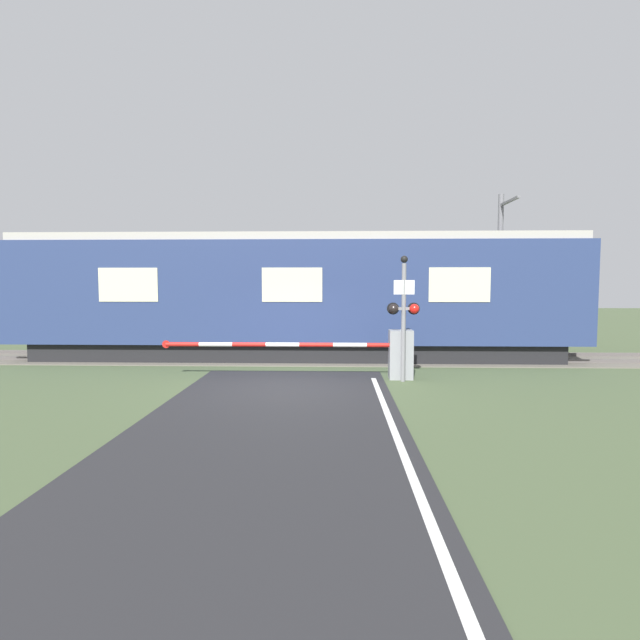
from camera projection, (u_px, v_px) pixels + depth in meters
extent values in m
plane|color=#475638|center=(288.00, 386.00, 11.90)|extent=(80.00, 80.00, 0.00)
cube|color=#262628|center=(191.00, 593.00, 3.93)|extent=(4.71, 20.00, 0.02)
cube|color=silver|center=(460.00, 597.00, 3.86)|extent=(0.12, 18.00, 0.00)
cube|color=#666056|center=(301.00, 358.00, 16.32)|extent=(36.00, 3.20, 0.03)
cube|color=#595451|center=(300.00, 360.00, 15.60)|extent=(36.00, 0.08, 0.10)
cube|color=#595451|center=(303.00, 353.00, 17.04)|extent=(36.00, 0.08, 0.10)
cube|color=black|center=(296.00, 350.00, 16.31)|extent=(16.51, 2.31, 0.60)
cube|color=navy|center=(296.00, 292.00, 16.17)|extent=(17.94, 2.72, 3.17)
cube|color=#ADA89E|center=(296.00, 239.00, 16.05)|extent=(17.58, 2.51, 0.24)
cube|color=beige|center=(460.00, 285.00, 14.63)|extent=(1.79, 0.02, 1.01)
cube|color=beige|center=(292.00, 285.00, 14.79)|extent=(1.79, 0.02, 1.01)
cube|color=beige|center=(128.00, 285.00, 14.95)|extent=(1.79, 0.02, 1.01)
cube|color=gray|center=(401.00, 355.00, 12.81)|extent=(0.60, 0.44, 1.26)
cylinder|color=gray|center=(401.00, 345.00, 12.80)|extent=(0.16, 0.16, 0.18)
cylinder|color=red|center=(384.00, 345.00, 12.81)|extent=(0.87, 0.11, 0.11)
cylinder|color=white|center=(350.00, 345.00, 12.84)|extent=(0.87, 0.11, 0.11)
cylinder|color=red|center=(316.00, 345.00, 12.87)|extent=(0.87, 0.11, 0.11)
cylinder|color=white|center=(283.00, 345.00, 12.89)|extent=(0.87, 0.11, 0.11)
cylinder|color=red|center=(249.00, 345.00, 12.92)|extent=(0.87, 0.11, 0.11)
cylinder|color=white|center=(216.00, 344.00, 12.95)|extent=(0.87, 0.11, 0.11)
cylinder|color=red|center=(183.00, 344.00, 12.98)|extent=(0.87, 0.11, 0.11)
cylinder|color=red|center=(166.00, 344.00, 12.99)|extent=(0.20, 0.02, 0.20)
cylinder|color=gray|center=(403.00, 323.00, 12.42)|extent=(0.11, 0.11, 2.95)
cube|color=gray|center=(404.00, 309.00, 12.40)|extent=(0.63, 0.07, 0.07)
sphere|color=black|center=(393.00, 309.00, 12.36)|extent=(0.24, 0.24, 0.24)
sphere|color=red|center=(414.00, 309.00, 12.34)|extent=(0.24, 0.24, 0.24)
cylinder|color=black|center=(393.00, 309.00, 12.47)|extent=(0.30, 0.06, 0.30)
cylinder|color=black|center=(414.00, 309.00, 12.45)|extent=(0.30, 0.06, 0.30)
cube|color=white|center=(404.00, 287.00, 12.32)|extent=(0.51, 0.02, 0.35)
sphere|color=black|center=(404.00, 259.00, 12.31)|extent=(0.18, 0.18, 0.18)
cylinder|color=slate|center=(499.00, 273.00, 18.47)|extent=(0.20, 0.20, 5.74)
cube|color=slate|center=(510.00, 201.00, 17.40)|extent=(0.10, 1.80, 0.08)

